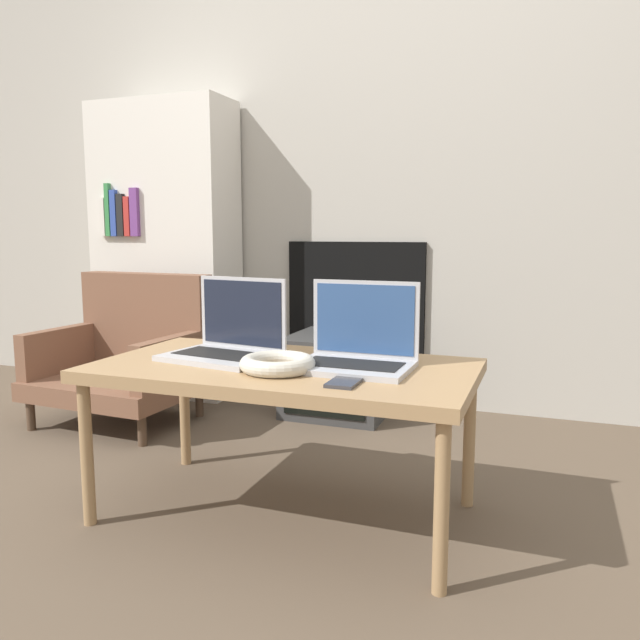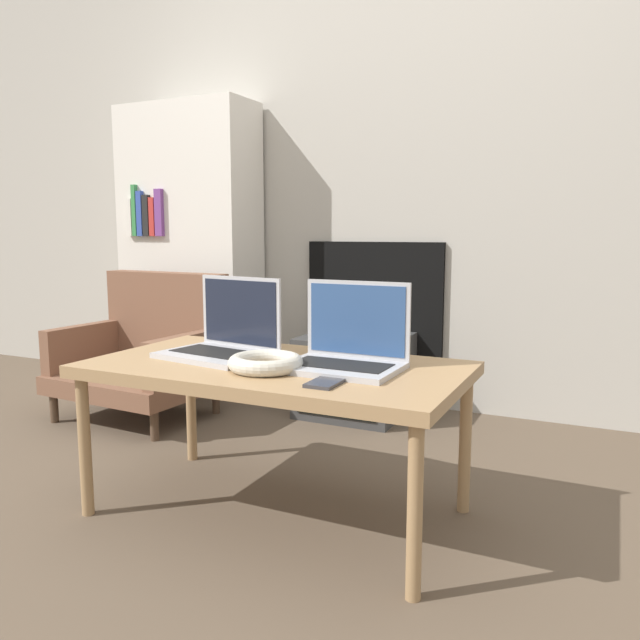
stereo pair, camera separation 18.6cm
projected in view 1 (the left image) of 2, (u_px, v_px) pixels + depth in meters
name	position (u px, v px, depth m)	size (l,w,h in m)	color
ground_plane	(232.00, 569.00, 1.55)	(14.00, 14.00, 0.00)	brown
wall_back	(396.00, 134.00, 2.92)	(7.00, 0.08, 2.60)	#ADA89E
table	(284.00, 377.00, 1.80)	(1.08, 0.58, 0.46)	#9E7A51
laptop_left	(229.00, 340.00, 1.89)	(0.35, 0.29, 0.24)	#B2B2B7
laptop_right	(357.00, 349.00, 1.75)	(0.32, 0.24, 0.24)	#B2B2B7
headphones	(278.00, 364.00, 1.70)	(0.21, 0.21, 0.04)	beige
phone	(346.00, 381.00, 1.57)	(0.07, 0.14, 0.01)	#333338
tv	(340.00, 374.00, 2.88)	(0.45, 0.45, 0.36)	#383838
armchair	(130.00, 353.00, 2.79)	(0.69, 0.56, 0.65)	brown
bookshelf	(166.00, 250.00, 3.20)	(0.72, 0.32, 1.48)	silver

